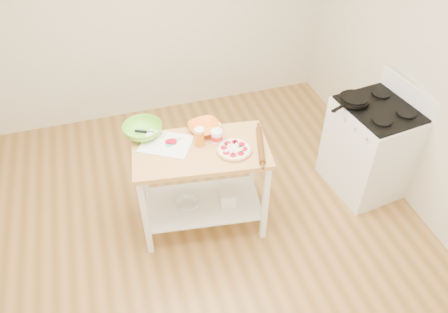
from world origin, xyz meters
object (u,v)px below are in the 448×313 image
at_px(shelf_glass_bowl, 188,203).
at_px(knife, 146,132).
at_px(orange_bowl, 205,128).
at_px(shelf_bin, 228,198).
at_px(prep_island, 202,172).
at_px(gas_stove, 370,147).
at_px(skillet, 354,100).
at_px(rolling_pin, 260,145).
at_px(cutting_board, 166,143).
at_px(spatula, 173,142).
at_px(pizza, 234,150).
at_px(green_bowl, 143,130).
at_px(beer_pint, 200,137).
at_px(yogurt_tub, 217,137).

bearing_deg(shelf_glass_bowl, knife, 127.00).
distance_m(orange_bowl, shelf_bin, 0.68).
bearing_deg(shelf_glass_bowl, prep_island, -0.95).
bearing_deg(knife, shelf_glass_bowl, -27.39).
height_order(gas_stove, shelf_bin, gas_stove).
bearing_deg(gas_stove, shelf_glass_bowl, 173.70).
relative_size(skillet, rolling_pin, 0.99).
bearing_deg(cutting_board, spatula, 16.20).
xyz_separation_m(shelf_glass_bowl, shelf_bin, (0.35, -0.07, 0.03)).
relative_size(cutting_board, orange_bowl, 1.89).
xyz_separation_m(spatula, shelf_glass_bowl, (0.06, -0.12, -0.62)).
distance_m(skillet, shelf_bin, 1.43).
relative_size(gas_stove, skillet, 2.65).
relative_size(prep_island, pizza, 4.07).
xyz_separation_m(gas_stove, shelf_glass_bowl, (-1.81, -0.03, -0.18)).
distance_m(gas_stove, green_bowl, 2.15).
height_order(prep_island, cutting_board, cutting_board).
bearing_deg(skillet, knife, 153.05).
bearing_deg(gas_stove, cutting_board, 169.55).
xyz_separation_m(prep_island, skillet, (1.46, 0.17, 0.33)).
height_order(skillet, pizza, skillet).
bearing_deg(pizza, skillet, 12.69).
relative_size(spatula, rolling_pin, 0.34).
height_order(pizza, beer_pint, beer_pint).
relative_size(orange_bowl, rolling_pin, 0.62).
height_order(gas_stove, yogurt_tub, gas_stove).
bearing_deg(spatula, green_bowl, 122.61).
bearing_deg(rolling_pin, green_bowl, 153.41).
bearing_deg(prep_island, spatula, 147.55).
bearing_deg(knife, shelf_bin, -7.70).
relative_size(skillet, orange_bowl, 1.60).
relative_size(gas_stove, orange_bowl, 4.23).
bearing_deg(pizza, rolling_pin, -5.40).
distance_m(orange_bowl, yogurt_tub, 0.18).
xyz_separation_m(prep_island, shelf_bin, (0.21, -0.06, -0.32)).
relative_size(gas_stove, pizza, 3.88).
height_order(skillet, rolling_pin, skillet).
xyz_separation_m(prep_island, pizza, (0.25, -0.11, 0.27)).
height_order(knife, green_bowl, green_bowl).
bearing_deg(shelf_bin, beer_pint, 150.18).
bearing_deg(prep_island, cutting_board, 151.05).
height_order(pizza, cutting_board, pizza).
distance_m(prep_island, green_bowl, 0.60).
xyz_separation_m(beer_pint, shelf_glass_bowl, (-0.15, -0.05, -0.69)).
bearing_deg(skillet, green_bowl, 153.55).
bearing_deg(orange_bowl, prep_island, -113.80).
xyz_separation_m(orange_bowl, shelf_glass_bowl, (-0.23, -0.21, -0.64)).
distance_m(prep_island, cutting_board, 0.39).
distance_m(beer_pint, yogurt_tub, 0.14).
bearing_deg(rolling_pin, pizza, 174.60).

